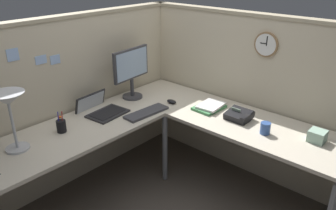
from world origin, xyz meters
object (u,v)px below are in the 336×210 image
at_px(office_phone, 239,116).
at_px(wall_clock, 266,44).
at_px(computer_mouse, 172,102).
at_px(tissue_box, 317,136).
at_px(keyboard, 146,112).
at_px(pen_cup, 61,126).
at_px(laptop, 100,109).
at_px(book_stack, 210,107).
at_px(monitor, 131,69).
at_px(coffee_mug, 265,128).
at_px(desk_lamp_dome, 9,104).

xyz_separation_m(office_phone, wall_clock, (0.34, -0.01, 0.56)).
xyz_separation_m(computer_mouse, tissue_box, (0.19, -1.31, 0.03)).
relative_size(keyboard, pen_cup, 2.39).
xyz_separation_m(laptop, book_stack, (0.72, -0.71, -0.00)).
xyz_separation_m(keyboard, computer_mouse, (0.33, -0.01, 0.01)).
relative_size(computer_mouse, wall_clock, 0.47).
distance_m(computer_mouse, pen_cup, 1.06).
bearing_deg(book_stack, wall_clock, -45.80).
bearing_deg(monitor, office_phone, -75.82).
bearing_deg(office_phone, coffee_mug, -106.91).
relative_size(keyboard, office_phone, 2.08).
distance_m(office_phone, tissue_box, 0.64).
distance_m(computer_mouse, tissue_box, 1.33).
bearing_deg(wall_clock, pen_cup, 147.18).
bearing_deg(wall_clock, computer_mouse, 124.12).
height_order(computer_mouse, wall_clock, wall_clock).
xyz_separation_m(tissue_box, wall_clock, (0.28, 0.63, 0.56)).
bearing_deg(keyboard, office_phone, -53.22).
bearing_deg(book_stack, pen_cup, 151.68).
bearing_deg(monitor, tissue_box, -78.91).
bearing_deg(computer_mouse, office_phone, -79.88).
bearing_deg(coffee_mug, computer_mouse, 92.01).
distance_m(computer_mouse, office_phone, 0.69).
distance_m(pen_cup, book_stack, 1.33).
xyz_separation_m(pen_cup, tissue_box, (1.21, -1.59, -0.01)).
bearing_deg(desk_lamp_dome, keyboard, -14.33).
distance_m(computer_mouse, book_stack, 0.38).
distance_m(laptop, desk_lamp_dome, 0.88).
distance_m(coffee_mug, wall_clock, 0.75).
height_order(laptop, tissue_box, laptop).
xyz_separation_m(computer_mouse, pen_cup, (-1.03, 0.28, 0.04)).
xyz_separation_m(computer_mouse, wall_clock, (0.46, -0.68, 0.58)).
bearing_deg(wall_clock, desk_lamp_dome, 152.46).
height_order(office_phone, book_stack, office_phone).
xyz_separation_m(monitor, office_phone, (0.27, -1.06, -0.26)).
height_order(monitor, desk_lamp_dome, monitor).
bearing_deg(computer_mouse, pen_cup, 164.86).
bearing_deg(coffee_mug, tissue_box, -66.75).
height_order(book_stack, wall_clock, wall_clock).
xyz_separation_m(office_phone, coffee_mug, (-0.09, -0.29, 0.01)).
xyz_separation_m(laptop, pen_cup, (-0.45, -0.08, 0.03)).
bearing_deg(pen_cup, wall_clock, -32.82).
xyz_separation_m(laptop, computer_mouse, (0.58, -0.36, -0.01)).
relative_size(desk_lamp_dome, pen_cup, 2.47).
bearing_deg(monitor, desk_lamp_dome, -175.09).
relative_size(desk_lamp_dome, wall_clock, 2.02).
distance_m(monitor, laptop, 0.51).
relative_size(computer_mouse, book_stack, 0.35).
bearing_deg(keyboard, coffee_mug, -65.95).
relative_size(monitor, book_stack, 1.68).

